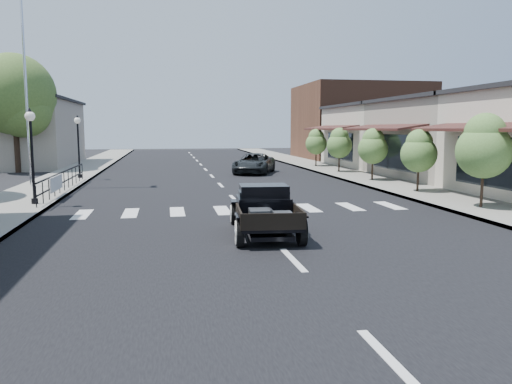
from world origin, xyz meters
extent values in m
plane|color=black|center=(0.00, 0.00, 0.00)|extent=(120.00, 120.00, 0.00)
cube|color=black|center=(0.00, 15.00, 0.01)|extent=(14.00, 80.00, 0.02)
cube|color=gray|center=(-8.50, 15.00, 0.07)|extent=(3.00, 80.00, 0.15)
cube|color=gray|center=(8.50, 15.00, 0.07)|extent=(3.00, 80.00, 0.15)
cube|color=#AA9F8F|center=(-15.00, 28.00, 2.50)|extent=(10.00, 12.00, 5.00)
cube|color=gray|center=(15.00, 13.00, 2.25)|extent=(10.00, 9.00, 4.50)
cube|color=beige|center=(15.00, 22.00, 2.25)|extent=(10.00, 9.00, 4.50)
cube|color=brown|center=(15.50, 32.00, 3.50)|extent=(11.00, 10.00, 7.00)
cylinder|color=silver|center=(-9.20, 12.00, 6.64)|extent=(0.12, 0.12, 12.97)
imported|color=black|center=(2.88, 18.37, 0.65)|extent=(3.72, 5.17, 1.31)
camera|label=1|loc=(-2.74, -13.53, 2.94)|focal=35.00mm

